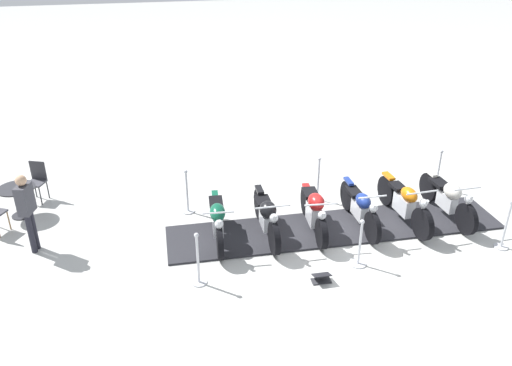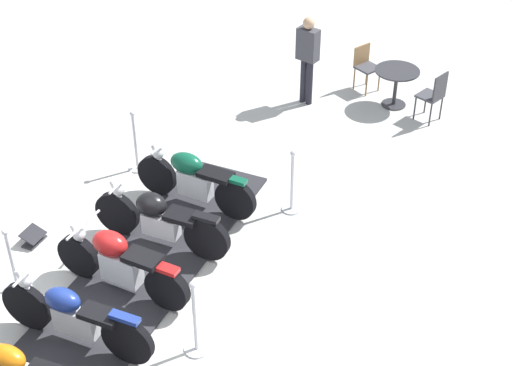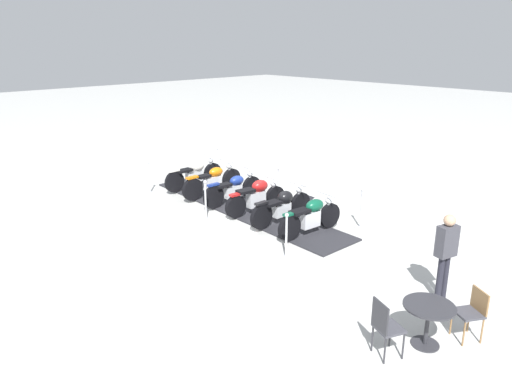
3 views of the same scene
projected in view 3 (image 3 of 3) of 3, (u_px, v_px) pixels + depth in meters
The scene contains 19 objects.
ground_plane at pixel (244, 209), 14.10m from camera, with size 80.00×80.00×0.00m, color silver.
display_platform at pixel (244, 208), 14.09m from camera, with size 7.49×1.47×0.05m, color #28282D.
motorcycle_forest at pixel (311, 216), 12.05m from camera, with size 0.63×2.08×0.98m.
motorcycle_black at pixel (282, 206), 12.82m from camera, with size 0.72×2.16×1.01m.
motorcycle_maroon at pixel (257, 196), 13.58m from camera, with size 0.70×2.08×0.94m.
motorcycle_navy at pixel (234, 188), 14.35m from camera, with size 0.62×2.18×1.02m.
motorcycle_copper at pixel (213, 181), 15.12m from camera, with size 0.73×2.32×1.04m.
motorcycle_cream at pixel (195, 173), 15.88m from camera, with size 0.63×2.27×1.03m.
stanchion_left_mid at pixel (206, 207), 13.12m from camera, with size 0.32×0.32×1.15m.
stanchion_right_mid at pixel (278, 189), 14.88m from camera, with size 0.34×0.34×1.03m.
stanchion_right_rear at pixel (218, 167), 17.15m from camera, with size 0.29×0.29×1.14m.
stanchion_left_rear at pixel (149, 182), 15.42m from camera, with size 0.30×0.30×1.08m.
stanchion_left_front at pixel (286, 243), 10.82m from camera, with size 0.30×0.30×1.10m.
stanchion_right_front at pixel (361, 214), 12.56m from camera, with size 0.29×0.29×1.11m.
info_placard at pixel (308, 201), 14.55m from camera, with size 0.38×0.27×0.21m.
cafe_table at pixel (428, 315), 7.65m from camera, with size 0.83×0.83×0.74m.
cafe_chair_near_table at pixel (385, 325), 7.37m from camera, with size 0.52×0.52×0.98m.
cafe_chair_across_table at pixel (472, 310), 7.84m from camera, with size 0.55×0.55×0.89m.
bystander_person at pixel (446, 249), 8.92m from camera, with size 0.32×0.44×1.73m.
Camera 3 is at (-9.92, 8.82, 4.83)m, focal length 33.22 mm.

